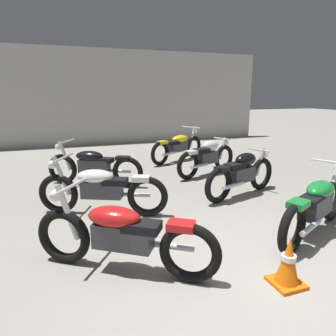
{
  "coord_description": "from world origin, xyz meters",
  "views": [
    {
      "loc": [
        -1.9,
        -2.29,
        1.96
      ],
      "look_at": [
        0.0,
        3.05,
        0.55
      ],
      "focal_mm": 32.11,
      "sensor_mm": 36.0,
      "label": 1
    }
  ],
  "objects_px": {
    "motorcycle_right_row_3": "(178,146)",
    "motorcycle_left_row_1": "(101,188)",
    "motorcycle_right_row_1": "(242,173)",
    "motorcycle_right_row_2": "(207,157)",
    "motorcycle_left_row_2": "(94,165)",
    "motorcycle_right_row_0": "(316,204)",
    "traffic_cone": "(288,262)",
    "motorcycle_left_row_0": "(122,234)"
  },
  "relations": [
    {
      "from": "motorcycle_right_row_3",
      "to": "motorcycle_left_row_1",
      "type": "bearing_deg",
      "value": -128.5
    },
    {
      "from": "motorcycle_right_row_1",
      "to": "motorcycle_right_row_3",
      "type": "xyz_separation_m",
      "value": [
        -0.02,
        3.33,
        -0.01
      ]
    },
    {
      "from": "motorcycle_left_row_1",
      "to": "motorcycle_right_row_2",
      "type": "relative_size",
      "value": 1.07
    },
    {
      "from": "motorcycle_left_row_2",
      "to": "motorcycle_right_row_2",
      "type": "distance_m",
      "value": 2.72
    },
    {
      "from": "motorcycle_right_row_0",
      "to": "traffic_cone",
      "type": "relative_size",
      "value": 3.72
    },
    {
      "from": "motorcycle_right_row_0",
      "to": "motorcycle_right_row_2",
      "type": "height_order",
      "value": "motorcycle_right_row_0"
    },
    {
      "from": "motorcycle_right_row_3",
      "to": "traffic_cone",
      "type": "xyz_separation_m",
      "value": [
        -1.11,
        -5.94,
        -0.19
      ]
    },
    {
      "from": "motorcycle_left_row_1",
      "to": "motorcycle_right_row_3",
      "type": "xyz_separation_m",
      "value": [
        2.68,
        3.37,
        0.0
      ]
    },
    {
      "from": "motorcycle_right_row_1",
      "to": "motorcycle_right_row_2",
      "type": "distance_m",
      "value": 1.64
    },
    {
      "from": "motorcycle_right_row_0",
      "to": "motorcycle_right_row_2",
      "type": "bearing_deg",
      "value": 89.33
    },
    {
      "from": "motorcycle_right_row_1",
      "to": "traffic_cone",
      "type": "distance_m",
      "value": 2.86
    },
    {
      "from": "motorcycle_left_row_0",
      "to": "motorcycle_left_row_2",
      "type": "relative_size",
      "value": 0.96
    },
    {
      "from": "traffic_cone",
      "to": "motorcycle_right_row_3",
      "type": "bearing_deg",
      "value": 79.39
    },
    {
      "from": "motorcycle_left_row_0",
      "to": "motorcycle_left_row_1",
      "type": "bearing_deg",
      "value": 89.89
    },
    {
      "from": "motorcycle_right_row_0",
      "to": "motorcycle_right_row_1",
      "type": "distance_m",
      "value": 1.79
    },
    {
      "from": "traffic_cone",
      "to": "motorcycle_right_row_2",
      "type": "bearing_deg",
      "value": 74.02
    },
    {
      "from": "motorcycle_right_row_1",
      "to": "motorcycle_right_row_0",
      "type": "bearing_deg",
      "value": -88.69
    },
    {
      "from": "motorcycle_right_row_0",
      "to": "motorcycle_right_row_3",
      "type": "xyz_separation_m",
      "value": [
        -0.06,
        5.12,
        0.0
      ]
    },
    {
      "from": "motorcycle_left_row_0",
      "to": "motorcycle_right_row_2",
      "type": "xyz_separation_m",
      "value": [
        2.78,
        3.43,
        0.01
      ]
    },
    {
      "from": "traffic_cone",
      "to": "motorcycle_left_row_2",
      "type": "bearing_deg",
      "value": 109.39
    },
    {
      "from": "motorcycle_left_row_0",
      "to": "motorcycle_right_row_0",
      "type": "relative_size",
      "value": 0.92
    },
    {
      "from": "motorcycle_left_row_2",
      "to": "motorcycle_right_row_0",
      "type": "relative_size",
      "value": 0.96
    },
    {
      "from": "motorcycle_right_row_0",
      "to": "motorcycle_right_row_1",
      "type": "bearing_deg",
      "value": 91.31
    },
    {
      "from": "motorcycle_right_row_3",
      "to": "traffic_cone",
      "type": "bearing_deg",
      "value": -100.61
    },
    {
      "from": "motorcycle_left_row_2",
      "to": "motorcycle_right_row_1",
      "type": "bearing_deg",
      "value": -32.13
    },
    {
      "from": "motorcycle_right_row_1",
      "to": "traffic_cone",
      "type": "height_order",
      "value": "motorcycle_right_row_1"
    },
    {
      "from": "motorcycle_left_row_0",
      "to": "motorcycle_right_row_1",
      "type": "bearing_deg",
      "value": 33.57
    },
    {
      "from": "motorcycle_right_row_3",
      "to": "motorcycle_right_row_2",
      "type": "bearing_deg",
      "value": -86.49
    },
    {
      "from": "motorcycle_right_row_2",
      "to": "motorcycle_left_row_2",
      "type": "bearing_deg",
      "value": 179.48
    },
    {
      "from": "motorcycle_right_row_2",
      "to": "motorcycle_right_row_3",
      "type": "relative_size",
      "value": 0.95
    },
    {
      "from": "motorcycle_right_row_0",
      "to": "motorcycle_right_row_3",
      "type": "bearing_deg",
      "value": 90.71
    },
    {
      "from": "motorcycle_left_row_1",
      "to": "motorcycle_right_row_0",
      "type": "height_order",
      "value": "same"
    },
    {
      "from": "motorcycle_left_row_1",
      "to": "traffic_cone",
      "type": "height_order",
      "value": "motorcycle_left_row_1"
    },
    {
      "from": "motorcycle_left_row_1",
      "to": "motorcycle_left_row_2",
      "type": "bearing_deg",
      "value": 87.99
    },
    {
      "from": "motorcycle_right_row_2",
      "to": "motorcycle_right_row_3",
      "type": "xyz_separation_m",
      "value": [
        -0.1,
        1.69,
        -0.01
      ]
    },
    {
      "from": "motorcycle_right_row_0",
      "to": "motorcycle_left_row_2",
      "type": "bearing_deg",
      "value": 127.83
    },
    {
      "from": "motorcycle_left_row_1",
      "to": "traffic_cone",
      "type": "relative_size",
      "value": 3.74
    },
    {
      "from": "motorcycle_left_row_1",
      "to": "motorcycle_right_row_0",
      "type": "relative_size",
      "value": 1.0
    },
    {
      "from": "motorcycle_right_row_3",
      "to": "motorcycle_left_row_2",
      "type": "bearing_deg",
      "value": -147.48
    },
    {
      "from": "motorcycle_right_row_3",
      "to": "motorcycle_left_row_0",
      "type": "bearing_deg",
      "value": -117.63
    },
    {
      "from": "motorcycle_right_row_2",
      "to": "traffic_cone",
      "type": "height_order",
      "value": "motorcycle_right_row_2"
    },
    {
      "from": "motorcycle_left_row_2",
      "to": "traffic_cone",
      "type": "height_order",
      "value": "motorcycle_left_row_2"
    }
  ]
}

